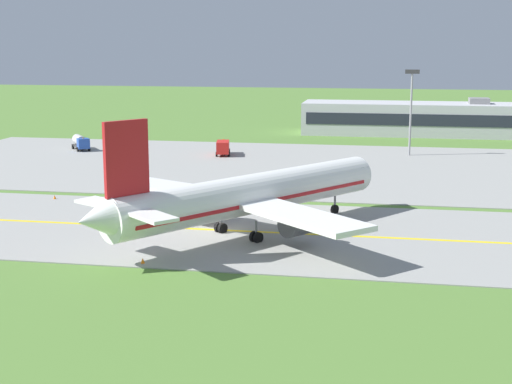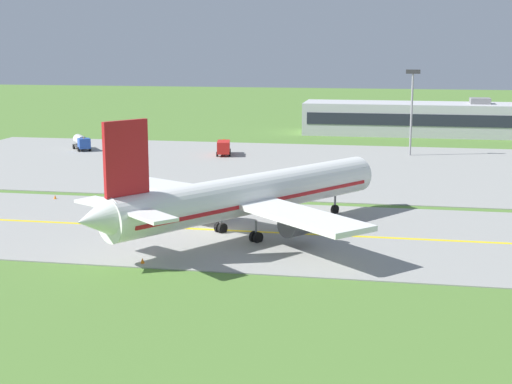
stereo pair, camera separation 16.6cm
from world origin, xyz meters
name	(u,v)px [view 1 (the left image)]	position (x,y,z in m)	size (l,w,h in m)	color
ground_plane	(221,231)	(0.00, 0.00, 0.00)	(500.00, 500.00, 0.00)	#517A33
taxiway_strip	(221,231)	(0.00, 0.00, 0.05)	(240.00, 28.00, 0.10)	gray
apron_pad	(345,168)	(10.00, 42.00, 0.05)	(140.00, 52.00, 0.10)	gray
taxiway_centreline	(221,230)	(0.00, 0.00, 0.11)	(220.00, 0.60, 0.01)	yellow
airplane_lead	(249,195)	(3.20, -1.12, 4.13)	(28.79, 34.32, 12.70)	white
service_truck_baggage	(223,147)	(-11.58, 51.53, 1.53)	(3.23, 6.28, 2.60)	red
service_truck_fuel	(81,142)	(-38.35, 53.08, 1.53)	(5.19, 6.06, 2.65)	#264CA5
terminal_building	(427,119)	(24.14, 88.03, 3.38)	(51.89, 12.01, 7.92)	#B2B2B7
apron_light_mast	(411,101)	(20.04, 57.19, 9.33)	(2.40, 0.50, 14.70)	gray
traffic_cone_near_edge	(55,197)	(-23.87, 11.60, 0.30)	(0.44, 0.44, 0.60)	orange
traffic_cone_mid_edge	(143,261)	(-4.05, -12.83, 0.30)	(0.44, 0.44, 0.60)	orange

